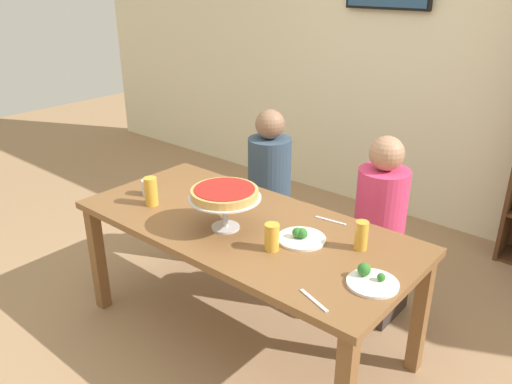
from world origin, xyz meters
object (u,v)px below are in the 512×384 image
Objects in this scene: cutlery_knife_near at (314,300)px; diner_far_right at (377,241)px; salad_plate_far_diner at (301,237)px; salad_plate_near_diner at (371,280)px; deep_dish_pizza_stand at (225,195)px; dining_table at (244,237)px; beer_glass_amber_short at (361,235)px; beer_glass_amber_tall at (272,237)px; beer_glass_amber_spare at (151,191)px; diner_far_left at (269,200)px; water_glass_clear_near at (148,187)px; cutlery_fork_near at (331,221)px.

diner_far_right is at bearing 121.94° from cutlery_knife_near.
salad_plate_far_diner is 1.38× the size of cutlery_knife_near.
deep_dish_pizza_stand is at bearing -177.89° from salad_plate_near_diner.
deep_dish_pizza_stand reaches higher than dining_table.
beer_glass_amber_short is (-0.19, 0.24, 0.06)m from salad_plate_near_diner.
diner_far_right is 0.91m from beer_glass_amber_tall.
beer_glass_amber_tall is 0.82× the size of beer_glass_amber_spare.
diner_far_right reaches higher than cutlery_knife_near.
beer_glass_amber_spare is (-0.57, -0.17, 0.17)m from dining_table.
deep_dish_pizza_stand is (0.39, -0.86, 0.44)m from diner_far_left.
water_glass_clear_near is at bearing -55.04° from diner_far_right.
salad_plate_near_diner is (0.36, -0.79, 0.26)m from diner_far_right.
beer_glass_amber_tall is at bearing 76.49° from cutlery_fork_near.
beer_glass_amber_spare is at bearing -49.15° from diner_far_right.
beer_glass_amber_spare reaches higher than cutlery_knife_near.
cutlery_fork_near is at bearing 43.23° from dining_table.
beer_glass_amber_short is at bearing 14.51° from dining_table.
beer_glass_amber_spare is at bearing -163.51° from dining_table.
deep_dish_pizza_stand is 0.67m from water_glass_clear_near.
diner_far_left is at bearing 137.58° from salad_plate_far_diner.
salad_plate_near_diner is at bearing 56.17° from diner_far_left.
beer_glass_amber_short is at bearing 10.77° from water_glass_clear_near.
salad_plate_near_diner reaches higher than cutlery_knife_near.
water_glass_clear_near is (-0.13, 0.08, -0.04)m from beer_glass_amber_spare.
salad_plate_far_diner is 1.79× the size of beer_glass_amber_tall.
salad_plate_far_diner is 0.94m from beer_glass_amber_spare.
beer_glass_amber_spare is at bearing -31.27° from water_glass_clear_near.
diner_far_left reaches higher than salad_plate_far_diner.
dining_table is 7.63× the size of salad_plate_far_diner.
diner_far_left is 1.04m from deep_dish_pizza_stand.
beer_glass_amber_spare is (-1.37, -0.09, 0.07)m from salad_plate_near_diner.
dining_table is 0.88m from diner_far_left.
beer_glass_amber_tall is (0.33, -0.02, -0.12)m from deep_dish_pizza_stand.
water_glass_clear_near is at bearing -169.23° from beer_glass_amber_short.
beer_glass_amber_tall is at bearing 2.70° from beer_glass_amber_spare.
beer_glass_amber_short is 0.82× the size of cutlery_knife_near.
diner_far_right is at bearing 59.34° from deep_dish_pizza_stand.
diner_far_right is 0.72m from salad_plate_far_diner.
cutlery_knife_near is (0.24, -1.06, 0.25)m from diner_far_right.
beer_glass_amber_short is 1.23m from beer_glass_amber_spare.
cutlery_fork_near is 1.00× the size of cutlery_knife_near.
beer_glass_amber_spare reaches higher than salad_plate_near_diner.
deep_dish_pizza_stand is at bearing 176.52° from beer_glass_amber_tall.
diner_far_right is 1.38m from beer_glass_amber_spare.
dining_table is 1.64× the size of diner_far_left.
salad_plate_near_diner is (1.23, -0.83, 0.26)m from diner_far_left.
diner_far_right is 7.80× the size of beer_glass_amber_short.
diner_far_right is (0.45, 0.71, -0.17)m from dining_table.
water_glass_clear_near reaches higher than cutlery_fork_near.
salad_plate_far_diner is 0.19m from beer_glass_amber_tall.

